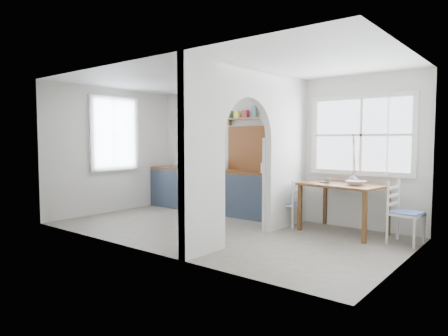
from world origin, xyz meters
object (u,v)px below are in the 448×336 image
Objects in this scene: chair_right at (406,213)px; kettle at (264,167)px; dining_table at (343,208)px; chair_left at (287,203)px; vase at (353,178)px.

kettle reaches higher than chair_right.
chair_right is 4.23× the size of kettle.
chair_right is at bearing 3.91° from dining_table.
chair_left is 4.94× the size of vase.
chair_left is 0.85m from kettle.
chair_left is 0.88× the size of chair_right.
vase is (-0.90, 0.25, 0.43)m from chair_right.
chair_left is at bearing -164.92° from dining_table.
dining_table is 0.99m from chair_left.
dining_table is 1.00m from chair_right.
chair_right is 1.03m from vase.
kettle reaches higher than chair_left.
chair_right is 5.59× the size of vase.
kettle is at bearing -176.83° from vase.
kettle is at bearing 93.09° from chair_right.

